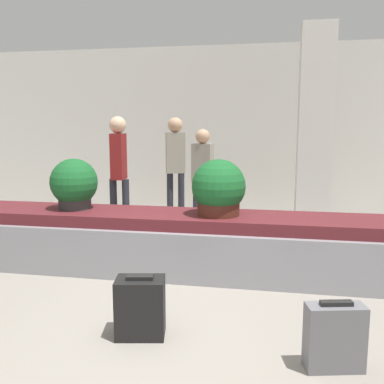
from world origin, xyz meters
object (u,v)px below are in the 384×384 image
object	(u,v)px
traveler_1	(203,171)
traveler_2	(119,164)
suitcase_1	(335,337)
suitcase_2	(140,307)
potted_plant_1	(219,189)
traveler_0	(175,159)
pillar	(314,131)
potted_plant_0	(74,184)

from	to	relation	value
traveler_1	traveler_2	size ratio (longest dim) A/B	0.89
suitcase_1	suitcase_2	world-z (taller)	suitcase_2
potted_plant_1	traveler_0	distance (m)	2.68
potted_plant_1	traveler_1	size ratio (longest dim) A/B	0.39
traveler_1	potted_plant_1	bearing A→B (deg)	116.82
pillar	traveler_1	world-z (taller)	pillar
suitcase_1	traveler_0	xyz separation A→B (m)	(-2.09, 4.27, 0.87)
pillar	traveler_0	world-z (taller)	pillar
potted_plant_1	traveler_1	world-z (taller)	traveler_1
traveler_0	potted_plant_1	bearing A→B (deg)	93.03
traveler_2	potted_plant_0	bearing A→B (deg)	173.38
potted_plant_0	potted_plant_1	world-z (taller)	potted_plant_1
potted_plant_0	traveler_2	world-z (taller)	traveler_2
potted_plant_0	traveler_2	distance (m)	1.42
pillar	traveler_0	size ratio (longest dim) A/B	1.76
potted_plant_0	traveler_2	bearing A→B (deg)	88.14
potted_plant_1	traveler_2	world-z (taller)	traveler_2
pillar	traveler_2	xyz separation A→B (m)	(-2.92, -0.83, -0.50)
potted_plant_1	traveler_0	size ratio (longest dim) A/B	0.35
traveler_1	traveler_2	bearing A→B (deg)	36.51
suitcase_2	traveler_1	bearing A→B (deg)	80.70
traveler_0	traveler_1	size ratio (longest dim) A/B	1.12
traveler_1	pillar	bearing A→B (deg)	-157.57
suitcase_1	potted_plant_1	world-z (taller)	potted_plant_1
pillar	traveler_1	distance (m)	1.86
traveler_0	traveler_1	bearing A→B (deg)	119.11
suitcase_2	traveler_0	size ratio (longest dim) A/B	0.28
suitcase_2	pillar	bearing A→B (deg)	56.47
pillar	potted_plant_1	distance (m)	2.67
suitcase_1	potted_plant_0	bearing A→B (deg)	133.50
pillar	potted_plant_0	world-z (taller)	pillar
potted_plant_0	traveler_0	xyz separation A→B (m)	(0.70, 2.42, 0.13)
pillar	potted_plant_0	xyz separation A→B (m)	(-2.97, -2.24, -0.62)
pillar	traveler_1	size ratio (longest dim) A/B	1.97
potted_plant_0	traveler_1	world-z (taller)	traveler_1
pillar	traveler_2	bearing A→B (deg)	-164.12
suitcase_2	potted_plant_0	world-z (taller)	potted_plant_0
potted_plant_0	traveler_1	bearing A→B (deg)	57.30
potted_plant_0	traveler_1	size ratio (longest dim) A/B	0.37
potted_plant_0	potted_plant_1	bearing A→B (deg)	-1.55
suitcase_2	traveler_0	xyz separation A→B (m)	(-0.63, 4.05, 0.86)
traveler_1	traveler_2	distance (m)	1.32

